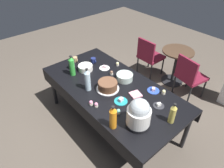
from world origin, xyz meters
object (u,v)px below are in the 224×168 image
at_px(soda_bottle_water, 88,80).
at_px(maroon_chair_right, 189,75).
at_px(soda_bottle_lime_soda, 72,66).
at_px(coffee_mug_navy, 93,60).
at_px(coffee_mug_black, 71,66).
at_px(maroon_chair_left, 149,55).
at_px(cupcake_rose, 96,105).
at_px(soda_bottle_ginger_ale, 173,114).
at_px(slow_cooker, 139,114).
at_px(soda_bottle_orange_juice, 113,118).
at_px(potluck_table, 112,90).
at_px(cupcake_cocoa, 118,112).
at_px(glass_salad_bowl, 125,77).
at_px(dessert_plate_charcoal, 159,105).
at_px(dessert_plate_teal, 121,101).
at_px(frosted_layer_cake, 108,85).
at_px(cupcake_mint, 91,103).
at_px(dessert_plate_white, 105,68).
at_px(cupcake_berry, 117,64).
at_px(ceramic_snack_bowl, 85,68).
at_px(dessert_plate_cobalt, 153,90).
at_px(round_cafe_table, 176,61).
at_px(coffee_mug_tan, 75,59).
at_px(cupcake_vanilla, 164,92).
at_px(cupcake_lemon, 112,73).

relative_size(soda_bottle_water, maroon_chair_right, 0.41).
height_order(soda_bottle_lime_soda, coffee_mug_navy, soda_bottle_lime_soda).
height_order(soda_bottle_lime_soda, coffee_mug_black, soda_bottle_lime_soda).
xyz_separation_m(soda_bottle_water, maroon_chair_left, (-0.38, 1.77, -0.42)).
height_order(cupcake_rose, soda_bottle_ginger_ale, soda_bottle_ginger_ale).
relative_size(slow_cooker, soda_bottle_orange_juice, 1.18).
xyz_separation_m(potluck_table, cupcake_cocoa, (0.45, -0.28, 0.09)).
relative_size(glass_salad_bowl, dessert_plate_charcoal, 1.71).
xyz_separation_m(dessert_plate_teal, coffee_mug_black, (-1.11, -0.07, 0.04)).
bearing_deg(frosted_layer_cake, cupcake_cocoa, -24.33).
bearing_deg(cupcake_mint, frosted_layer_cake, 106.94).
height_order(dessert_plate_white, coffee_mug_black, coffee_mug_black).
distance_m(frosted_layer_cake, cupcake_berry, 0.63).
bearing_deg(cupcake_mint, cupcake_berry, 118.51).
xyz_separation_m(glass_salad_bowl, ceramic_snack_bowl, (-0.60, -0.29, -0.01)).
relative_size(frosted_layer_cake, dessert_plate_cobalt, 1.90).
bearing_deg(glass_salad_bowl, dessert_plate_cobalt, 15.35).
xyz_separation_m(glass_salad_bowl, round_cafe_table, (-0.04, 1.45, -0.30)).
distance_m(cupcake_mint, cupcake_rose, 0.08).
bearing_deg(coffee_mug_tan, ceramic_snack_bowl, -2.91).
xyz_separation_m(frosted_layer_cake, cupcake_berry, (-0.37, 0.51, -0.03)).
bearing_deg(coffee_mug_black, dessert_plate_cobalt, 24.53).
xyz_separation_m(frosted_layer_cake, dessert_plate_white, (-0.44, 0.30, -0.05)).
xyz_separation_m(cupcake_rose, soda_bottle_water, (-0.35, 0.13, 0.13)).
bearing_deg(cupcake_rose, potluck_table, 113.26).
xyz_separation_m(slow_cooker, cupcake_cocoa, (-0.28, -0.05, -0.14)).
xyz_separation_m(dessert_plate_teal, maroon_chair_left, (-0.86, 1.59, -0.27)).
height_order(glass_salad_bowl, dessert_plate_charcoal, glass_salad_bowl).
bearing_deg(coffee_mug_black, dessert_plate_charcoal, 14.38).
bearing_deg(maroon_chair_left, coffee_mug_black, -98.41).
xyz_separation_m(slow_cooker, dessert_plate_charcoal, (-0.04, 0.43, -0.16)).
bearing_deg(soda_bottle_lime_soda, cupcake_rose, -11.04).
bearing_deg(potluck_table, slow_cooker, -17.81).
bearing_deg(cupcake_rose, ceramic_snack_bowl, 154.21).
relative_size(cupcake_vanilla, coffee_mug_tan, 0.58).
bearing_deg(dessert_plate_teal, cupcake_mint, -121.27).
bearing_deg(soda_bottle_water, cupcake_cocoa, 0.66).
distance_m(ceramic_snack_bowl, coffee_mug_navy, 0.25).
bearing_deg(coffee_mug_black, soda_bottle_lime_soda, -23.68).
relative_size(cupcake_lemon, soda_bottle_water, 0.19).
bearing_deg(maroon_chair_left, dessert_plate_cobalt, -47.89).
height_order(cupcake_mint, cupcake_lemon, same).
height_order(cupcake_cocoa, soda_bottle_lime_soda, soda_bottle_lime_soda).
distance_m(cupcake_mint, cupcake_vanilla, 1.00).
xyz_separation_m(glass_salad_bowl, cupcake_berry, (-0.36, 0.18, -0.02)).
height_order(dessert_plate_cobalt, cupcake_vanilla, cupcake_vanilla).
distance_m(dessert_plate_teal, dessert_plate_white, 0.83).
bearing_deg(dessert_plate_cobalt, cupcake_berry, 176.07).
bearing_deg(soda_bottle_ginger_ale, glass_salad_bowl, 170.51).
bearing_deg(ceramic_snack_bowl, soda_bottle_lime_soda, -94.74).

